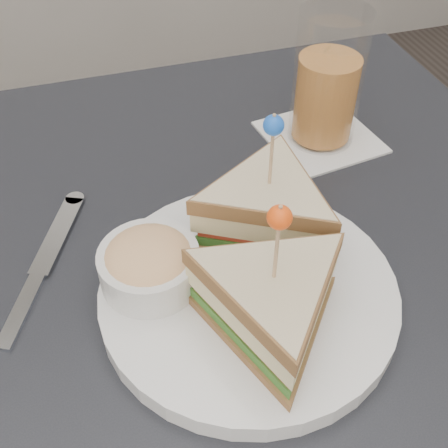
% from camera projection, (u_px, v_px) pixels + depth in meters
% --- Properties ---
extents(table, '(0.80, 0.80, 0.75)m').
position_uv_depth(table, '(218.00, 318.00, 0.59)').
color(table, black).
rests_on(table, ground).
extents(plate_meal, '(0.34, 0.34, 0.16)m').
position_uv_depth(plate_meal, '(253.00, 263.00, 0.49)').
color(plate_meal, white).
rests_on(plate_meal, table).
extents(cutlery_knife, '(0.10, 0.19, 0.01)m').
position_uv_depth(cutlery_knife, '(41.00, 268.00, 0.53)').
color(cutlery_knife, silver).
rests_on(cutlery_knife, table).
extents(drink_set, '(0.14, 0.14, 0.16)m').
position_uv_depth(drink_set, '(327.00, 87.00, 0.64)').
color(drink_set, white).
rests_on(drink_set, table).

